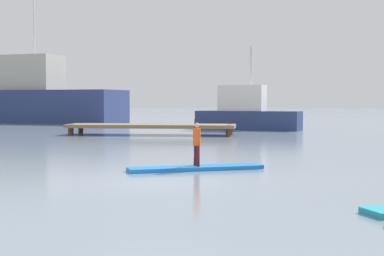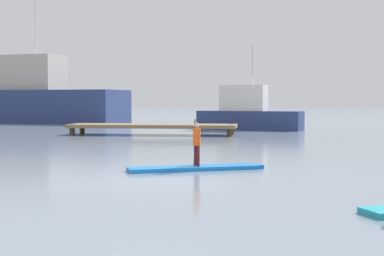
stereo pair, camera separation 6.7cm
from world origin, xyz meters
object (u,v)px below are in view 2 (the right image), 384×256
Objects in this scene: paddler_child_solo at (197,142)px; fishing_boat_white_large at (34,98)px; fishing_boat_green_midground at (248,113)px; paddleboard_near at (196,168)px.

fishing_boat_white_large reaches higher than paddler_child_solo.
fishing_boat_white_large is 19.96m from fishing_boat_green_midground.
fishing_boat_green_midground is (0.79, 21.18, 0.27)m from paddler_child_solo.
paddleboard_near is at bearing -61.29° from fishing_boat_white_large.
paddler_child_solo is 0.18× the size of fishing_boat_green_midground.
fishing_boat_green_midground is at bearing 87.86° from paddleboard_near.
paddleboard_near is 0.23× the size of fishing_boat_white_large.
paddleboard_near is 2.89× the size of paddler_child_solo.
paddler_child_solo reaches higher than paddleboard_near.
paddler_child_solo is 34.93m from fishing_boat_white_large.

